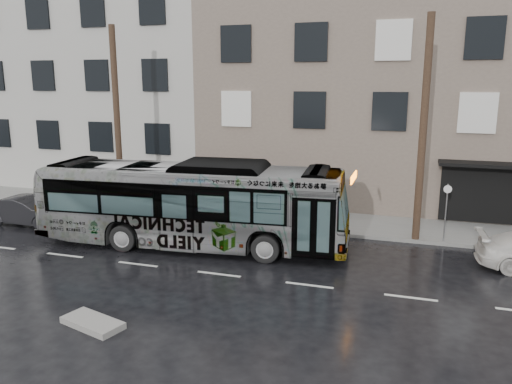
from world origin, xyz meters
TOP-DOWN VIEW (x-y plane):
  - ground at (0.00, 0.00)m, footprint 120.00×120.00m
  - sidewalk at (0.00, 4.90)m, footprint 90.00×3.60m
  - building_taupe at (5.00, 12.70)m, footprint 20.00×12.00m
  - building_grey at (-18.00, 14.20)m, footprint 26.00×15.00m
  - utility_pole_front at (6.50, 3.30)m, footprint 0.30×0.30m
  - utility_pole_rear at (-7.50, 3.30)m, footprint 0.30×0.30m
  - sign_post at (7.60, 3.30)m, footprint 0.06×0.06m
  - bus at (-2.19, 0.10)m, footprint 12.74×3.96m
  - dark_sedan at (-10.83, 0.58)m, footprint 4.04×1.43m
  - slush_pile at (-1.91, -7.05)m, footprint 1.95×1.26m

SIDE VIEW (x-z plane):
  - ground at x=0.00m, z-range 0.00..0.00m
  - sidewalk at x=0.00m, z-range 0.00..0.15m
  - slush_pile at x=-1.91m, z-range 0.00..0.18m
  - dark_sedan at x=-10.83m, z-range 0.00..1.33m
  - sign_post at x=7.60m, z-range 0.15..2.55m
  - bus at x=-2.19m, z-range 0.00..3.49m
  - utility_pole_front at x=6.50m, z-range 0.15..9.15m
  - utility_pole_rear at x=-7.50m, z-range 0.15..9.15m
  - building_taupe at x=5.00m, z-range 0.00..11.00m
  - building_grey at x=-18.00m, z-range 0.00..16.00m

